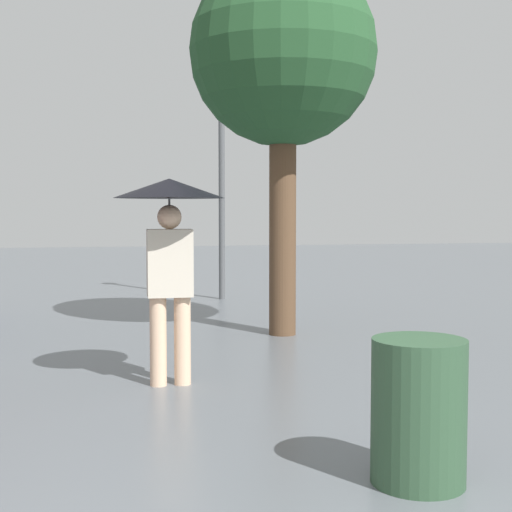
{
  "coord_description": "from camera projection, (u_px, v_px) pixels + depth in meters",
  "views": [
    {
      "loc": [
        -0.3,
        -1.81,
        1.58
      ],
      "look_at": [
        1.01,
        4.61,
        1.17
      ],
      "focal_mm": 50.0,
      "sensor_mm": 36.0,
      "label": 1
    }
  ],
  "objects": [
    {
      "name": "tree",
      "position": [
        283.0,
        56.0,
        8.9
      ],
      "size": [
        2.35,
        2.35,
        4.74
      ],
      "color": "brown",
      "rests_on": "ground_plane"
    },
    {
      "name": "street_lamp",
      "position": [
        222.0,
        147.0,
        12.61
      ],
      "size": [
        0.31,
        0.31,
        4.13
      ],
      "color": "#515456",
      "rests_on": "ground_plane"
    },
    {
      "name": "trash_bin",
      "position": [
        419.0,
        411.0,
        4.12
      ],
      "size": [
        0.55,
        0.55,
        0.85
      ],
      "color": "#2D4C33",
      "rests_on": "ground_plane"
    },
    {
      "name": "pedestrian",
      "position": [
        169.0,
        226.0,
        6.39
      ],
      "size": [
        0.99,
        0.99,
        1.87
      ],
      "color": "beige",
      "rests_on": "ground_plane"
    }
  ]
}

